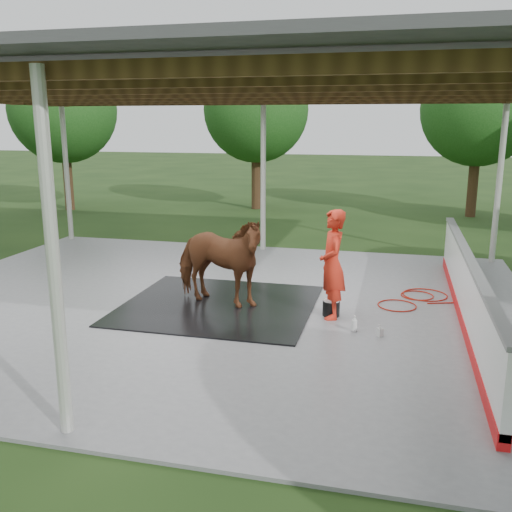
% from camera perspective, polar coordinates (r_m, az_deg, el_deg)
% --- Properties ---
extents(ground, '(100.00, 100.00, 0.00)m').
position_cam_1_polar(ground, '(10.81, -5.04, -4.88)').
color(ground, '#1E3814').
extents(concrete_slab, '(12.00, 10.00, 0.05)m').
position_cam_1_polar(concrete_slab, '(10.80, -5.04, -4.75)').
color(concrete_slab, slate).
rests_on(concrete_slab, ground).
extents(pavilion_structure, '(12.60, 10.60, 4.05)m').
position_cam_1_polar(pavilion_structure, '(10.29, -5.51, 16.60)').
color(pavilion_structure, beige).
rests_on(pavilion_structure, ground).
extents(dasher_board, '(0.16, 8.00, 1.15)m').
position_cam_1_polar(dasher_board, '(10.16, 20.29, -3.37)').
color(dasher_board, red).
rests_on(dasher_board, concrete_slab).
extents(tree_belt, '(28.00, 28.00, 5.80)m').
position_cam_1_polar(tree_belt, '(11.05, -2.36, 15.50)').
color(tree_belt, '#382314').
rests_on(tree_belt, ground).
extents(rubber_mat, '(3.45, 3.24, 0.03)m').
position_cam_1_polar(rubber_mat, '(10.58, -3.77, -4.90)').
color(rubber_mat, black).
rests_on(rubber_mat, concrete_slab).
extents(horse, '(2.13, 1.36, 1.66)m').
position_cam_1_polar(horse, '(10.35, -3.84, -0.45)').
color(horse, brown).
rests_on(horse, rubber_mat).
extents(handler, '(0.63, 0.79, 1.88)m').
position_cam_1_polar(handler, '(9.79, 7.64, -0.83)').
color(handler, red).
rests_on(handler, concrete_slab).
extents(wash_bucket, '(0.30, 0.30, 0.28)m').
position_cam_1_polar(wash_bucket, '(10.08, 7.53, -5.14)').
color(wash_bucket, black).
rests_on(wash_bucket, concrete_slab).
extents(soap_bottle_a, '(0.13, 0.13, 0.27)m').
position_cam_1_polar(soap_bottle_a, '(9.40, 9.81, -6.67)').
color(soap_bottle_a, silver).
rests_on(soap_bottle_a, concrete_slab).
extents(soap_bottle_b, '(0.13, 0.13, 0.20)m').
position_cam_1_polar(soap_bottle_b, '(9.29, 12.30, -7.26)').
color(soap_bottle_b, '#338CD8').
rests_on(soap_bottle_b, concrete_slab).
extents(hose_coil, '(2.06, 1.60, 0.02)m').
position_cam_1_polar(hose_coil, '(11.37, 15.65, -4.08)').
color(hose_coil, '#AB1B0C').
rests_on(hose_coil, concrete_slab).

